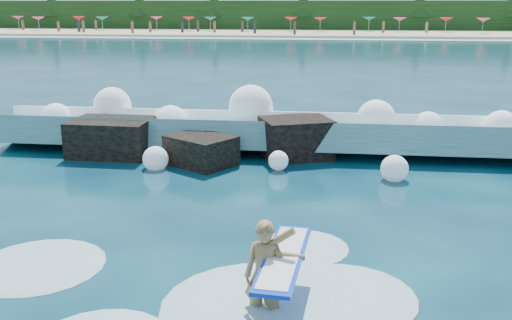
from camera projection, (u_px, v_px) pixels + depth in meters
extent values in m
plane|color=#07213C|center=(169.00, 242.00, 11.30)|extent=(200.00, 200.00, 0.00)
cube|color=tan|center=(308.00, 33.00, 85.87)|extent=(140.00, 20.00, 0.40)
cube|color=silver|center=(305.00, 39.00, 75.39)|extent=(140.00, 5.00, 0.08)
cube|color=black|center=(310.00, 16.00, 94.83)|extent=(140.00, 4.00, 5.00)
cube|color=teal|center=(270.00, 137.00, 18.26)|extent=(17.64, 2.69, 1.47)
cube|color=white|center=(273.00, 119.00, 18.90)|extent=(17.64, 1.24, 0.69)
cube|color=black|center=(112.00, 140.00, 17.76)|extent=(2.46, 1.86, 1.31)
cube|color=black|center=(201.00, 153.00, 16.67)|extent=(2.29, 2.17, 1.01)
cube|color=black|center=(296.00, 141.00, 17.46)|extent=(2.47, 2.25, 1.41)
imported|color=olive|center=(265.00, 277.00, 8.63)|extent=(0.70, 0.52, 1.77)
cube|color=blue|center=(284.00, 258.00, 8.56)|extent=(0.75, 2.45, 0.06)
cube|color=white|center=(284.00, 257.00, 8.56)|extent=(0.63, 2.24, 0.06)
sphere|color=white|center=(56.00, 119.00, 19.06)|extent=(1.05, 1.05, 1.05)
sphere|color=white|center=(112.00, 106.00, 19.36)|extent=(1.26, 1.26, 1.26)
sphere|color=white|center=(171.00, 123.00, 18.45)|extent=(1.13, 1.13, 1.13)
sphere|color=white|center=(251.00, 107.00, 18.70)|extent=(1.47, 1.47, 1.47)
sphere|color=white|center=(295.00, 132.00, 17.79)|extent=(0.91, 0.91, 0.91)
sphere|color=white|center=(376.00, 119.00, 18.05)|extent=(1.22, 1.22, 1.22)
sphere|color=white|center=(428.00, 128.00, 17.92)|extent=(1.02, 1.02, 1.02)
sphere|color=white|center=(501.00, 127.00, 17.08)|extent=(1.03, 1.03, 1.03)
sphere|color=white|center=(156.00, 159.00, 16.29)|extent=(0.74, 0.74, 0.74)
sphere|color=white|center=(278.00, 161.00, 16.11)|extent=(0.57, 0.57, 0.57)
sphere|color=white|center=(394.00, 169.00, 15.19)|extent=(0.74, 0.74, 0.74)
ellipsoid|color=silver|center=(260.00, 308.00, 8.88)|extent=(3.18, 3.18, 0.16)
ellipsoid|color=silver|center=(343.00, 297.00, 9.21)|extent=(2.41, 2.41, 0.12)
ellipsoid|color=silver|center=(38.00, 266.00, 10.28)|extent=(2.43, 2.43, 0.12)
ellipsoid|color=silver|center=(303.00, 248.00, 11.06)|extent=(1.81, 1.81, 0.09)
cone|color=#D94071|center=(18.00, 18.00, 95.38)|extent=(2.00, 2.00, 0.50)
cone|color=#D94071|center=(38.00, 18.00, 90.66)|extent=(2.00, 2.00, 0.50)
cone|color=red|center=(79.00, 18.00, 92.97)|extent=(2.00, 2.00, 0.50)
cone|color=#137B6C|center=(102.00, 18.00, 91.11)|extent=(2.00, 2.00, 0.50)
cone|color=#D94071|center=(156.00, 18.00, 92.13)|extent=(2.00, 2.00, 0.50)
cone|color=red|center=(189.00, 19.00, 89.61)|extent=(2.00, 2.00, 0.50)
cone|color=#137B6C|center=(210.00, 19.00, 89.29)|extent=(2.00, 2.00, 0.50)
cone|color=#137B6C|center=(248.00, 19.00, 88.22)|extent=(2.00, 2.00, 0.50)
cone|color=red|center=(291.00, 19.00, 88.16)|extent=(2.00, 2.00, 0.50)
cone|color=red|center=(320.00, 19.00, 87.07)|extent=(2.00, 2.00, 0.50)
cone|color=#137B6C|center=(369.00, 19.00, 88.44)|extent=(2.00, 2.00, 0.50)
cone|color=#D94071|center=(400.00, 19.00, 85.83)|extent=(2.00, 2.00, 0.50)
cone|color=red|center=(446.00, 19.00, 85.89)|extent=(2.00, 2.00, 0.50)
cone|color=#D94071|center=(483.00, 20.00, 82.44)|extent=(2.00, 2.00, 0.50)
cube|color=#3F332D|center=(162.00, 27.00, 85.60)|extent=(0.35, 0.22, 1.52)
cube|color=#8C664C|center=(157.00, 27.00, 82.61)|extent=(0.35, 0.22, 1.60)
cube|color=brown|center=(255.00, 28.00, 81.62)|extent=(0.35, 0.22, 1.44)
cube|color=#3F332D|center=(328.00, 26.00, 87.16)|extent=(0.35, 0.22, 1.57)
cube|color=#8C664C|center=(247.00, 27.00, 86.47)|extent=(0.35, 0.22, 1.37)
cube|color=#262633|center=(71.00, 27.00, 87.41)|extent=(0.35, 0.22, 1.41)
cube|color=#3F332D|center=(76.00, 25.00, 93.82)|extent=(0.35, 0.22, 1.52)
cube|color=#8C664C|center=(98.00, 28.00, 82.26)|extent=(0.35, 0.22, 1.45)
cube|color=#262633|center=(499.00, 29.00, 78.02)|extent=(0.35, 0.22, 1.58)
cube|color=brown|center=(315.00, 28.00, 82.92)|extent=(0.35, 0.22, 1.48)
cube|color=#3F332D|center=(132.00, 28.00, 83.02)|extent=(0.35, 0.22, 1.48)
cube|color=#8C664C|center=(134.00, 25.00, 91.49)|extent=(0.35, 0.22, 1.56)
cube|color=#262633|center=(212.00, 28.00, 82.59)|extent=(0.35, 0.22, 1.46)
cube|color=brown|center=(126.00, 28.00, 81.41)|extent=(0.35, 0.22, 1.44)
cube|color=#3F332D|center=(282.00, 28.00, 80.58)|extent=(0.35, 0.22, 1.49)
cube|color=#8C664C|center=(4.00, 26.00, 87.24)|extent=(0.35, 0.22, 1.50)
cube|color=#262633|center=(178.00, 26.00, 88.53)|extent=(0.35, 0.22, 1.47)
cube|color=brown|center=(33.00, 26.00, 88.62)|extent=(0.35, 0.22, 1.46)
cube|color=#8C664C|center=(190.00, 26.00, 89.82)|extent=(0.35, 0.22, 1.53)
cube|color=brown|center=(437.00, 33.00, 74.48)|extent=(0.35, 0.22, 1.39)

